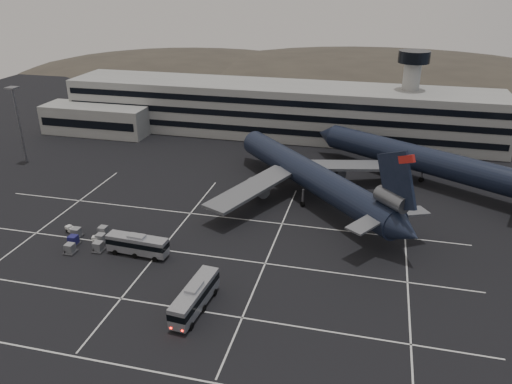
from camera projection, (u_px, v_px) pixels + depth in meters
ground at (186, 267)px, 78.91m from camera, size 260.00×260.00×0.00m
lane_markings at (193, 265)px, 79.34m from camera, size 90.00×55.62×0.01m
terminal at (267, 110)px, 139.71m from camera, size 125.00×26.00×24.00m
hills at (358, 99)px, 230.47m from camera, size 352.00×180.00×44.00m
lightpole_left at (17, 114)px, 117.05m from camera, size 2.40×2.40×18.28m
trijet_main at (313, 177)px, 99.37m from camera, size 43.30×45.94×18.08m
trijet_far at (428, 160)px, 107.47m from camera, size 52.31×35.53×18.08m
bus_near at (195, 296)px, 68.21m from camera, size 3.62×11.45×3.98m
bus_far at (137, 244)px, 81.48m from camera, size 10.51×3.09×3.67m
tug_a at (98, 239)px, 85.76m from camera, size 1.71×2.35×1.36m
tug_b at (72, 229)px, 89.12m from camera, size 2.28×1.84×1.28m
uld_cluster at (87, 240)px, 85.23m from camera, size 8.60×9.27×1.69m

